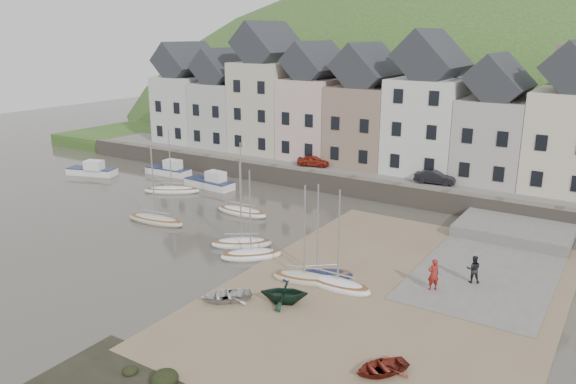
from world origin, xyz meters
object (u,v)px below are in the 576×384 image
Objects in this scene: sailboat_0 at (172,190)px; person_dark at (474,269)px; car_left at (313,161)px; rowboat_white at (226,296)px; car_right at (435,177)px; rowboat_green at (284,292)px; rowboat_red at (381,367)px; person_red at (433,274)px.

person_dark is at bearing -9.37° from sailboat_0.
person_dark is 0.52× the size of car_left.
car_right is (3.47, 25.47, 1.84)m from rowboat_white.
sailboat_0 is at bearing 125.99° from car_left.
rowboat_green reaches higher than rowboat_white.
rowboat_green is at bearing -166.86° from car_left.
rowboat_green reaches higher than rowboat_red.
rowboat_red is 0.71× the size of car_right.
rowboat_green is 8.84m from person_red.
sailboat_0 is 2.48× the size of rowboat_red.
rowboat_white is (18.32, -14.66, 0.10)m from sailboat_0.
car_right reaches higher than rowboat_white.
person_dark is at bearing 84.16° from rowboat_white.
car_left is (-9.09, 25.47, 1.80)m from rowboat_white.
person_dark is (29.44, -4.86, 0.71)m from sailboat_0.
rowboat_green is at bearing -31.76° from sailboat_0.
car_left reaches higher than rowboat_white.
rowboat_green is at bearing 69.23° from rowboat_white.
person_red reaches higher than rowboat_green.
rowboat_red is 1.50× the size of person_dark.
rowboat_red is 0.78× the size of car_left.
car_right is (-5.94, 17.95, 1.11)m from person_red.
sailboat_0 is 28.64m from person_red.
sailboat_0 is 32.87m from rowboat_red.
car_left is (-20.21, 15.68, 1.18)m from person_dark.
rowboat_white is at bearing -5.07° from person_red.
person_red is 2.85m from person_dark.
sailboat_0 is 29.84m from person_dark.
rowboat_green is 1.54× the size of person_dark.
rowboat_white is at bearing -38.66° from sailboat_0.
rowboat_white is 10.32m from rowboat_red.
person_red is (27.73, -7.14, 0.82)m from sailboat_0.
person_dark is at bearing 108.72° from rowboat_green.
car_right is at bearing 26.40° from sailboat_0.
sailboat_0 reaches higher than car_right.
sailboat_0 is 2.40× the size of rowboat_green.
car_right is (21.79, 10.82, 1.93)m from sailboat_0.
rowboat_white is at bearing 21.21° from person_dark.
sailboat_0 is at bearing 108.96° from car_right.
car_left is 0.91× the size of car_right.
car_left is at bearing 49.54° from sailboat_0.
car_right reaches higher than person_dark.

